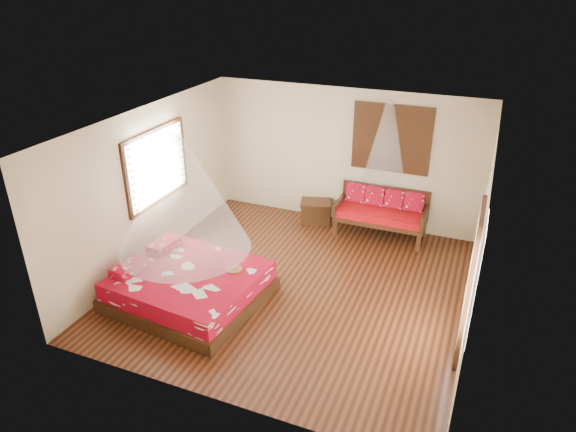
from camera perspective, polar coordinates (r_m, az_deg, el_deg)
name	(u,v)px	position (r m, az deg, el deg)	size (l,w,h in m)	color
room	(296,211)	(8.09, 0.87, 0.58)	(5.54, 5.54, 2.84)	black
bed	(189,285)	(8.48, -10.96, -7.56)	(2.40, 2.21, 0.65)	black
daybed	(382,211)	(10.32, 10.38, 0.59)	(1.76, 0.78, 0.94)	black
storage_chest	(316,211)	(10.83, 3.16, 0.54)	(0.76, 0.64, 0.45)	black
shutter_panel	(392,139)	(10.14, 11.43, 8.41)	(1.52, 0.06, 1.32)	black
window_left	(157,166)	(9.38, -14.33, 5.38)	(0.10, 1.74, 1.34)	black
glazed_door	(469,284)	(7.29, 19.49, -7.14)	(0.08, 1.02, 2.16)	black
wine_tray	(234,267)	(8.26, -5.98, -5.71)	(0.25, 0.25, 0.20)	brown
mosquito_net_main	(181,195)	(7.72, -11.83, 2.35)	(2.02, 2.02, 1.80)	white
mosquito_net_daybed	(387,141)	(9.67, 10.91, 8.23)	(0.78, 0.78, 1.50)	white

